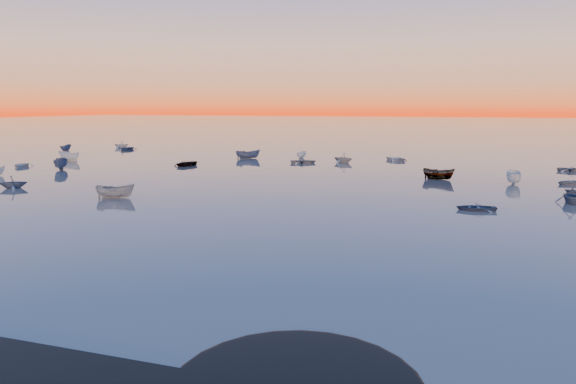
% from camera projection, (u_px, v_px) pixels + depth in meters
% --- Properties ---
extents(ground, '(600.00, 600.00, 0.00)m').
position_uv_depth(ground, '(396.00, 148.00, 118.00)').
color(ground, '#6B5F59').
rests_on(ground, ground).
extents(mud_lobes, '(140.00, 6.00, 0.07)m').
position_uv_depth(mud_lobes, '(39.00, 319.00, 23.81)').
color(mud_lobes, black).
rests_on(mud_lobes, ground).
extents(moored_fleet, '(124.00, 58.00, 1.20)m').
position_uv_depth(moored_fleet, '(342.00, 173.00, 74.17)').
color(moored_fleet, white).
rests_on(moored_fleet, ground).
extents(boat_near_left, '(4.10, 3.15, 0.95)m').
position_uv_depth(boat_near_left, '(21.00, 167.00, 81.82)').
color(boat_near_left, white).
rests_on(boat_near_left, ground).
extents(boat_near_center, '(2.87, 4.17, 1.33)m').
position_uv_depth(boat_near_center, '(115.00, 198.00, 54.92)').
color(boat_near_center, gray).
rests_on(boat_near_center, ground).
extents(boat_near_right, '(3.47, 1.81, 1.17)m').
position_uv_depth(boat_near_right, '(571.00, 203.00, 51.92)').
color(boat_near_right, '#394B6D').
rests_on(boat_near_right, ground).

